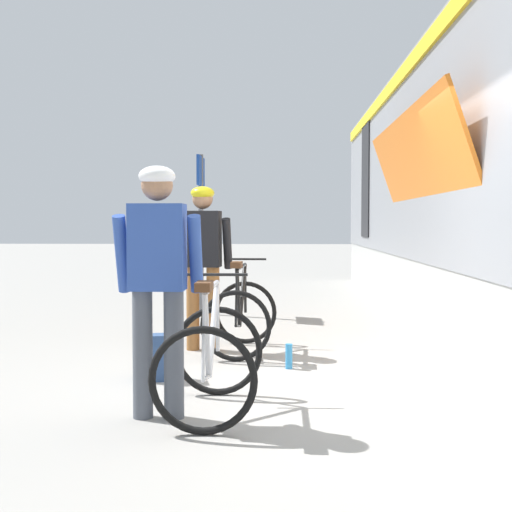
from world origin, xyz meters
The scene contains 8 objects.
ground_plane centered at (0.00, 0.00, 0.00)m, with size 80.00×80.00×0.00m, color gray.
cyclist_near_in_dark centered at (-1.19, 1.49, 1.05)m, with size 0.63×0.33×1.76m.
cyclist_far_in_blue centered at (-1.21, -1.07, 1.05)m, with size 0.61×0.31×1.76m.
bicycle_near_black centered at (-0.78, 1.39, 0.40)m, with size 0.75×1.10×0.99m.
bicycle_far_silver centered at (-0.85, -0.94, 0.40)m, with size 0.71×1.08×0.99m.
backpack_on_platform centered at (-1.40, 0.07, 0.20)m, with size 0.28×0.18×0.40m, color navy.
water_bottle_near_the_bikes centered at (-0.28, 0.58, 0.12)m, with size 0.07×0.07×0.23m, color #338CCC.
platform_sign_post centered at (-1.56, 4.40, 1.62)m, with size 0.08×0.70×2.40m.
Camera 1 is at (-0.34, -5.72, 1.36)m, focal length 47.40 mm.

